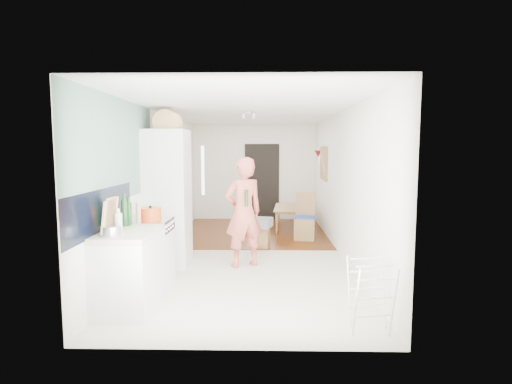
{
  "coord_description": "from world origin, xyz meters",
  "views": [
    {
      "loc": [
        0.26,
        -7.0,
        1.84
      ],
      "look_at": [
        0.11,
        0.2,
        1.08
      ],
      "focal_mm": 28.0,
      "sensor_mm": 36.0,
      "label": 1
    }
  ],
  "objects_px": {
    "person": "(243,202)",
    "drying_rack": "(371,297)",
    "stool": "(261,237)",
    "dining_chair": "(305,217)",
    "dining_table": "(293,219)"
  },
  "relations": [
    {
      "from": "stool",
      "to": "drying_rack",
      "type": "relative_size",
      "value": 0.53
    },
    {
      "from": "dining_table",
      "to": "drying_rack",
      "type": "distance_m",
      "value": 5.38
    },
    {
      "from": "person",
      "to": "stool",
      "type": "xyz_separation_m",
      "value": [
        0.27,
        1.23,
        -0.82
      ]
    },
    {
      "from": "dining_table",
      "to": "stool",
      "type": "xyz_separation_m",
      "value": [
        -0.74,
        -1.85,
        -0.02
      ]
    },
    {
      "from": "dining_chair",
      "to": "stool",
      "type": "distance_m",
      "value": 1.15
    },
    {
      "from": "person",
      "to": "drying_rack",
      "type": "bearing_deg",
      "value": 93.49
    },
    {
      "from": "dining_table",
      "to": "stool",
      "type": "relative_size",
      "value": 3.1
    },
    {
      "from": "dining_table",
      "to": "drying_rack",
      "type": "relative_size",
      "value": 1.65
    },
    {
      "from": "person",
      "to": "stool",
      "type": "height_order",
      "value": "person"
    },
    {
      "from": "drying_rack",
      "to": "dining_chair",
      "type": "bearing_deg",
      "value": 84.87
    },
    {
      "from": "dining_chair",
      "to": "drying_rack",
      "type": "relative_size",
      "value": 1.3
    },
    {
      "from": "dining_chair",
      "to": "stool",
      "type": "bearing_deg",
      "value": -134.38
    },
    {
      "from": "stool",
      "to": "drying_rack",
      "type": "bearing_deg",
      "value": -72.18
    },
    {
      "from": "person",
      "to": "dining_table",
      "type": "bearing_deg",
      "value": -136.0
    },
    {
      "from": "dining_chair",
      "to": "person",
      "type": "bearing_deg",
      "value": -112.64
    }
  ]
}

